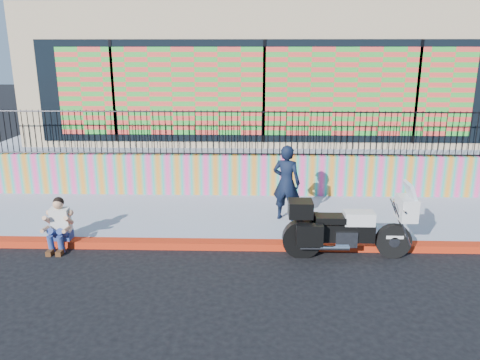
{
  "coord_description": "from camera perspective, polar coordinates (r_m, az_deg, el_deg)",
  "views": [
    {
      "loc": [
        -0.29,
        -8.98,
        4.01
      ],
      "look_at": [
        -0.58,
        1.2,
        1.14
      ],
      "focal_mm": 35.0,
      "sensor_mm": 36.0,
      "label": 1
    }
  ],
  "objects": [
    {
      "name": "police_officer",
      "position": [
        10.8,
        5.67,
        -0.34
      ],
      "size": [
        0.75,
        0.62,
        1.76
      ],
      "primitive_type": "imported",
      "rotation": [
        0.0,
        0.0,
        2.79
      ],
      "color": "black",
      "rests_on": "sidewalk"
    },
    {
      "name": "sidewalk",
      "position": [
        11.34,
        3.0,
        -4.58
      ],
      "size": [
        16.0,
        3.0,
        0.15
      ],
      "primitive_type": "cube",
      "color": "#8D94A9",
      "rests_on": "ground"
    },
    {
      "name": "ground",
      "position": [
        9.84,
        3.2,
        -8.33
      ],
      "size": [
        90.0,
        90.0,
        0.0
      ],
      "primitive_type": "plane",
      "color": "black",
      "rests_on": "ground"
    },
    {
      "name": "mural_wall",
      "position": [
        12.68,
        2.88,
        0.59
      ],
      "size": [
        16.0,
        0.2,
        1.1
      ],
      "primitive_type": "cube",
      "color": "#F6408E",
      "rests_on": "sidewalk"
    },
    {
      "name": "storefront_building",
      "position": [
        17.13,
        2.67,
        13.19
      ],
      "size": [
        14.0,
        8.06,
        4.0
      ],
      "color": "tan",
      "rests_on": "elevated_platform"
    },
    {
      "name": "police_motorcycle",
      "position": [
        9.44,
        12.79,
        -5.5
      ],
      "size": [
        2.5,
        0.83,
        1.56
      ],
      "color": "black",
      "rests_on": "ground"
    },
    {
      "name": "metal_fence",
      "position": [
        12.43,
        2.96,
        5.72
      ],
      "size": [
        15.8,
        0.04,
        1.2
      ],
      "primitive_type": null,
      "color": "black",
      "rests_on": "mural_wall"
    },
    {
      "name": "elevated_platform",
      "position": [
        17.66,
        2.55,
        4.69
      ],
      "size": [
        16.0,
        10.0,
        1.25
      ],
      "primitive_type": "cube",
      "color": "#8D94A9",
      "rests_on": "ground"
    },
    {
      "name": "seated_man",
      "position": [
        10.31,
        -21.26,
        -5.58
      ],
      "size": [
        0.54,
        0.71,
        1.06
      ],
      "color": "navy",
      "rests_on": "ground"
    },
    {
      "name": "red_curb",
      "position": [
        9.81,
        3.21,
        -7.93
      ],
      "size": [
        16.0,
        0.3,
        0.15
      ],
      "primitive_type": "cube",
      "color": "#AA1E0C",
      "rests_on": "ground"
    }
  ]
}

